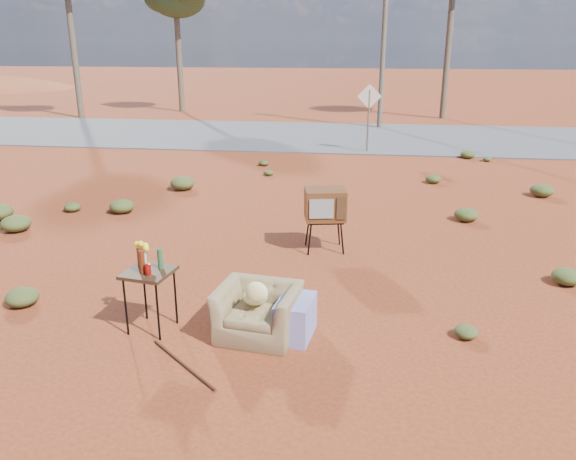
# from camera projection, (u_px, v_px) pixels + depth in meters

# --- Properties ---
(ground) EXTENTS (140.00, 140.00, 0.00)m
(ground) POSITION_uv_depth(u_px,v_px,m) (250.00, 321.00, 7.37)
(ground) COLOR #963A1E
(ground) RESTS_ON ground
(highway) EXTENTS (140.00, 7.00, 0.04)m
(highway) POSITION_uv_depth(u_px,v_px,m) (327.00, 136.00, 21.44)
(highway) COLOR #565659
(highway) RESTS_ON ground
(armchair) EXTENTS (1.24, 0.76, 0.86)m
(armchair) POSITION_uv_depth(u_px,v_px,m) (265.00, 306.00, 6.89)
(armchair) COLOR olive
(armchair) RESTS_ON ground
(tv_unit) EXTENTS (0.77, 0.66, 1.10)m
(tv_unit) POSITION_uv_depth(u_px,v_px,m) (325.00, 205.00, 9.61)
(tv_unit) COLOR black
(tv_unit) RESTS_ON ground
(side_table) EXTENTS (0.64, 0.64, 1.12)m
(side_table) POSITION_uv_depth(u_px,v_px,m) (147.00, 268.00, 6.95)
(side_table) COLOR #372214
(side_table) RESTS_ON ground
(rusty_bar) EXTENTS (1.00, 0.90, 0.03)m
(rusty_bar) POSITION_uv_depth(u_px,v_px,m) (183.00, 364.00, 6.36)
(rusty_bar) COLOR #472212
(rusty_bar) RESTS_ON ground
(road_sign) EXTENTS (0.78, 0.06, 2.19)m
(road_sign) POSITION_uv_depth(u_px,v_px,m) (369.00, 106.00, 17.96)
(road_sign) COLOR brown
(road_sign) RESTS_ON ground
(utility_pole_center) EXTENTS (1.40, 0.20, 8.00)m
(utility_pole_center) POSITION_uv_depth(u_px,v_px,m) (385.00, 23.00, 22.21)
(utility_pole_center) COLOR brown
(utility_pole_center) RESTS_ON ground
(scrub_patch) EXTENTS (17.49, 8.07, 0.33)m
(scrub_patch) POSITION_uv_depth(u_px,v_px,m) (253.00, 212.00, 11.57)
(scrub_patch) COLOR #485223
(scrub_patch) RESTS_ON ground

